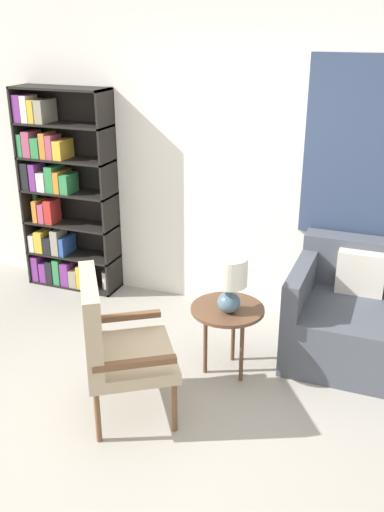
# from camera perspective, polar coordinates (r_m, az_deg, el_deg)

# --- Properties ---
(ground_plane) EXTENTS (14.00, 14.00, 0.00)m
(ground_plane) POSITION_cam_1_polar(r_m,az_deg,el_deg) (3.71, -5.42, -18.11)
(ground_plane) COLOR #9E998E
(wall_back) EXTENTS (6.40, 0.08, 2.70)m
(wall_back) POSITION_cam_1_polar(r_m,az_deg,el_deg) (4.81, 5.53, 9.71)
(wall_back) COLOR white
(wall_back) RESTS_ON ground_plane
(bookshelf) EXTENTS (0.89, 0.30, 1.88)m
(bookshelf) POSITION_cam_1_polar(r_m,az_deg,el_deg) (5.51, -13.18, 5.69)
(bookshelf) COLOR black
(bookshelf) RESTS_ON ground_plane
(armchair) EXTENTS (0.81, 0.83, 0.97)m
(armchair) POSITION_cam_1_polar(r_m,az_deg,el_deg) (3.66, -8.13, -8.18)
(armchair) COLOR brown
(armchair) RESTS_ON ground_plane
(side_table) EXTENTS (0.53, 0.53, 0.52)m
(side_table) POSITION_cam_1_polar(r_m,az_deg,el_deg) (4.09, 3.56, -5.86)
(side_table) COLOR brown
(side_table) RESTS_ON ground_plane
(table_lamp) EXTENTS (0.24, 0.24, 0.41)m
(table_lamp) POSITION_cam_1_polar(r_m,az_deg,el_deg) (3.90, 3.78, -2.30)
(table_lamp) COLOR slate
(table_lamp) RESTS_ON side_table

